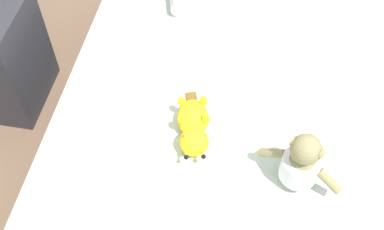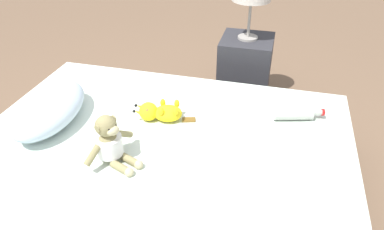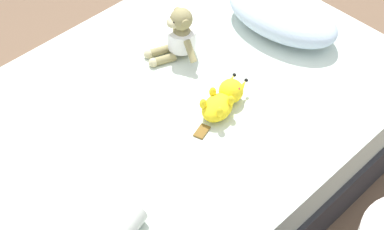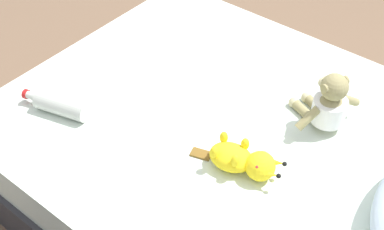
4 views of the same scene
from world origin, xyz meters
name	(u,v)px [view 1 (image 1 of 4)]	position (x,y,z in m)	size (l,w,h in m)	color
ground_plane	(233,180)	(0.00, 0.00, 0.00)	(16.00, 16.00, 0.00)	brown
bed	(236,156)	(0.00, 0.00, 0.19)	(1.39, 1.90, 0.38)	#2D2D33
plush_monkey	(301,162)	(-0.20, 0.17, 0.48)	(0.28, 0.25, 0.24)	#8E8456
plush_yellow_creature	(192,127)	(0.16, 0.06, 0.43)	(0.15, 0.33, 0.10)	yellow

